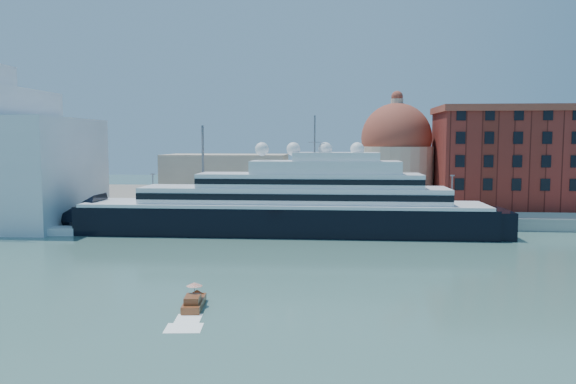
{
  "coord_description": "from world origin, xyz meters",
  "views": [
    {
      "loc": [
        6.87,
        -80.65,
        17.38
      ],
      "look_at": [
        -1.19,
        18.0,
        8.33
      ],
      "focal_mm": 35.0,
      "sensor_mm": 36.0,
      "label": 1
    }
  ],
  "objects": [
    {
      "name": "warehouse",
      "position": [
        52.0,
        52.0,
        13.79
      ],
      "size": [
        43.0,
        19.0,
        23.25
      ],
      "color": "maroon",
      "rests_on": "land"
    },
    {
      "name": "lamp_posts",
      "position": [
        -12.67,
        32.27,
        9.84
      ],
      "size": [
        120.8,
        2.4,
        18.0
      ],
      "color": "slate",
      "rests_on": "quay"
    },
    {
      "name": "quay_fence",
      "position": [
        0.0,
        29.5,
        3.1
      ],
      "size": [
        180.0,
        0.1,
        1.2
      ],
      "primitive_type": "cube",
      "color": "slate",
      "rests_on": "quay"
    },
    {
      "name": "church",
      "position": [
        6.39,
        57.72,
        10.91
      ],
      "size": [
        66.0,
        18.0,
        25.5
      ],
      "color": "beige",
      "rests_on": "land"
    },
    {
      "name": "ground",
      "position": [
        0.0,
        0.0,
        0.0
      ],
      "size": [
        400.0,
        400.0,
        0.0
      ],
      "primitive_type": "plane",
      "color": "#38625B",
      "rests_on": "ground"
    },
    {
      "name": "quay",
      "position": [
        0.0,
        34.0,
        1.25
      ],
      "size": [
        180.0,
        10.0,
        2.5
      ],
      "primitive_type": "cube",
      "color": "gray",
      "rests_on": "ground"
    },
    {
      "name": "land",
      "position": [
        0.0,
        75.0,
        1.0
      ],
      "size": [
        260.0,
        72.0,
        2.0
      ],
      "primitive_type": "cube",
      "color": "slate",
      "rests_on": "ground"
    },
    {
      "name": "water_taxi",
      "position": [
        -7.59,
        -24.46,
        0.64
      ],
      "size": [
        2.45,
        5.81,
        2.68
      ],
      "rotation": [
        0.0,
        0.0,
        0.1
      ],
      "color": "maroon",
      "rests_on": "ground"
    },
    {
      "name": "service_barge",
      "position": [
        -40.93,
        19.09,
        0.78
      ],
      "size": [
        12.57,
        6.29,
        2.7
      ],
      "rotation": [
        0.0,
        0.0,
        0.2
      ],
      "color": "white",
      "rests_on": "ground"
    },
    {
      "name": "superyacht",
      "position": [
        -4.89,
        23.0,
        4.44
      ],
      "size": [
        86.07,
        11.93,
        25.72
      ],
      "color": "black",
      "rests_on": "ground"
    }
  ]
}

